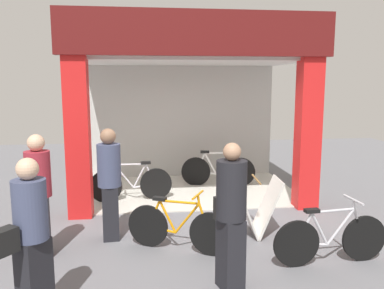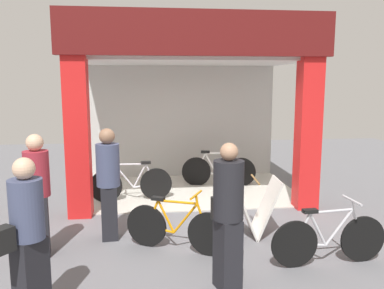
{
  "view_description": "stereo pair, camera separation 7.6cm",
  "coord_description": "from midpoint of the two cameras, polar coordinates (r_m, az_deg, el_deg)",
  "views": [
    {
      "loc": [
        -0.99,
        -7.13,
        2.42
      ],
      "look_at": [
        0.0,
        0.72,
        1.15
      ],
      "focal_mm": 37.66,
      "sensor_mm": 36.0,
      "label": 1
    },
    {
      "loc": [
        -0.91,
        -7.14,
        2.42
      ],
      "look_at": [
        0.0,
        0.72,
        1.15
      ],
      "focal_mm": 37.66,
      "sensor_mm": 36.0,
      "label": 2
    }
  ],
  "objects": [
    {
      "name": "pedestrian_1",
      "position": [
        6.24,
        -11.94,
        -5.25
      ],
      "size": [
        0.38,
        0.38,
        1.71
      ],
      "color": "black",
      "rests_on": "ground"
    },
    {
      "name": "ground_plane",
      "position": [
        7.59,
        0.39,
        -9.47
      ],
      "size": [
        17.19,
        17.19,
        0.0
      ],
      "primitive_type": "plane",
      "color": "slate",
      "rests_on": "ground"
    },
    {
      "name": "bicycle_parked_0",
      "position": [
        5.84,
        -2.35,
        -11.65
      ],
      "size": [
        1.43,
        0.75,
        0.87
      ],
      "color": "black",
      "rests_on": "ground"
    },
    {
      "name": "bicycle_parked_1",
      "position": [
        5.74,
        18.66,
        -12.49
      ],
      "size": [
        1.6,
        0.44,
        0.88
      ],
      "color": "black",
      "rests_on": "ground"
    },
    {
      "name": "sandwich_board_sign",
      "position": [
        6.44,
        8.67,
        -8.72
      ],
      "size": [
        0.78,
        0.65,
        0.92
      ],
      "color": "silver",
      "rests_on": "ground"
    },
    {
      "name": "pedestrian_2",
      "position": [
        4.69,
        5.03,
        -9.86
      ],
      "size": [
        0.43,
        0.59,
        1.73
      ],
      "color": "black",
      "rests_on": "ground"
    },
    {
      "name": "bicycle_inside_0",
      "position": [
        9.28,
        3.46,
        -3.64
      ],
      "size": [
        1.68,
        0.46,
        0.93
      ],
      "color": "black",
      "rests_on": "ground"
    },
    {
      "name": "pedestrian_0",
      "position": [
        5.91,
        -21.19,
        -6.56
      ],
      "size": [
        0.4,
        0.4,
        1.71
      ],
      "color": "black",
      "rests_on": "ground"
    },
    {
      "name": "bicycle_inside_1",
      "position": [
        8.23,
        -8.85,
        -5.47
      ],
      "size": [
        1.65,
        0.45,
        0.91
      ],
      "color": "black",
      "rests_on": "ground"
    },
    {
      "name": "pedestrian_3",
      "position": [
        4.36,
        -22.38,
        -12.37
      ],
      "size": [
        0.54,
        0.61,
        1.69
      ],
      "color": "black",
      "rests_on": "ground"
    },
    {
      "name": "shop_facade",
      "position": [
        8.61,
        -0.83,
        5.69
      ],
      "size": [
        4.8,
        3.18,
        3.59
      ],
      "color": "beige",
      "rests_on": "ground"
    }
  ]
}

